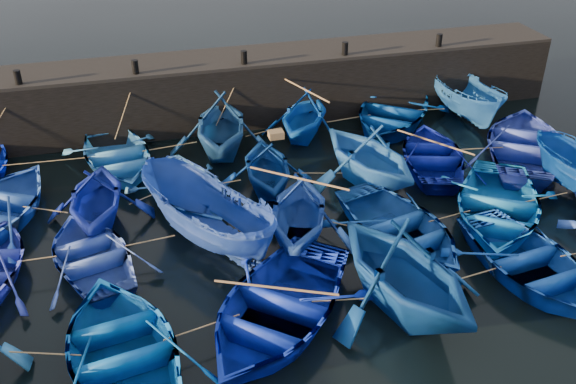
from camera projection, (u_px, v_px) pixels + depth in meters
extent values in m
plane|color=black|center=(318.00, 272.00, 17.51)|extent=(120.00, 120.00, 0.00)
cube|color=black|center=(241.00, 89.00, 25.56)|extent=(26.00, 2.50, 2.50)
cube|color=black|center=(240.00, 58.00, 24.89)|extent=(26.00, 2.50, 0.12)
cylinder|color=black|center=(18.00, 77.00, 22.21)|extent=(0.24, 0.24, 0.50)
cylinder|color=black|center=(135.00, 67.00, 23.10)|extent=(0.24, 0.24, 0.50)
cylinder|color=black|center=(244.00, 57.00, 23.98)|extent=(0.24, 0.24, 0.50)
cylinder|color=black|center=(345.00, 48.00, 24.87)|extent=(0.24, 0.24, 0.50)
cylinder|color=black|center=(439.00, 40.00, 25.75)|extent=(0.24, 0.24, 0.50)
imported|color=blue|center=(116.00, 156.00, 22.31)|extent=(4.13, 5.24, 0.99)
imported|color=navy|center=(221.00, 124.00, 22.98)|extent=(4.61, 5.08, 2.32)
imported|color=blue|center=(304.00, 114.00, 24.13)|extent=(4.69, 4.85, 1.95)
imported|color=navy|center=(392.00, 112.00, 25.31)|extent=(6.54, 6.82, 1.15)
imported|color=#1C59A4|center=(466.00, 98.00, 25.63)|extent=(1.85, 4.75, 1.83)
imported|color=#122495|center=(96.00, 196.00, 19.04)|extent=(3.67, 4.12, 1.98)
imported|color=blue|center=(188.00, 190.00, 20.34)|extent=(4.46, 5.29, 0.94)
imported|color=navy|center=(267.00, 166.00, 20.72)|extent=(3.51, 3.96, 1.92)
imported|color=blue|center=(369.00, 153.00, 21.01)|extent=(4.95, 5.35, 2.32)
imported|color=#061286|center=(433.00, 155.00, 22.42)|extent=(4.43, 5.27, 0.93)
imported|color=#2D40B8|center=(526.00, 143.00, 22.91)|extent=(6.46, 6.97, 1.18)
imported|color=blue|center=(92.00, 254.00, 17.48)|extent=(4.06, 4.88, 0.88)
imported|color=navy|center=(206.00, 217.00, 18.02)|extent=(4.34, 5.48, 2.01)
imported|color=blue|center=(298.00, 211.00, 18.22)|extent=(4.61, 4.93, 2.09)
imported|color=#12479F|center=(400.00, 227.00, 18.48)|extent=(4.62, 5.63, 1.02)
imported|color=blue|center=(497.00, 206.00, 19.36)|extent=(6.03, 6.52, 1.10)
imported|color=#024594|center=(123.00, 348.00, 14.32)|extent=(4.49, 5.69, 1.07)
imported|color=#081E96|center=(276.00, 307.00, 15.43)|extent=(6.58, 6.76, 1.15)
imported|color=navy|center=(404.00, 269.00, 15.57)|extent=(5.34, 5.79, 2.54)
imported|color=#0C3EA4|center=(531.00, 263.00, 17.04)|extent=(4.12, 5.30, 1.01)
cube|color=brown|center=(276.00, 135.00, 20.24)|extent=(0.47, 0.36, 0.23)
cylinder|color=tan|center=(46.00, 161.00, 21.83)|extent=(2.83, 0.18, 0.04)
cylinder|color=tan|center=(170.00, 147.00, 22.78)|extent=(1.95, 0.26, 0.04)
cylinder|color=tan|center=(264.00, 132.00, 23.82)|extent=(1.45, 0.45, 0.04)
cylinder|color=tan|center=(349.00, 119.00, 24.83)|extent=(1.88, 0.23, 0.04)
cylinder|color=tan|center=(429.00, 110.00, 25.57)|extent=(1.28, 0.25, 0.04)
cylinder|color=tan|center=(45.00, 210.00, 19.22)|extent=(1.32, 0.74, 0.04)
cylinder|color=tan|center=(144.00, 198.00, 19.78)|extent=(0.96, 0.54, 0.04)
cylinder|color=tan|center=(228.00, 182.00, 20.62)|extent=(0.82, 0.11, 0.04)
cylinder|color=tan|center=(318.00, 173.00, 21.13)|extent=(1.55, 0.45, 0.04)
cylinder|color=tan|center=(401.00, 161.00, 21.85)|extent=(0.87, 0.59, 0.04)
cylinder|color=tan|center=(480.00, 148.00, 22.65)|extent=(1.68, 0.29, 0.04)
cylinder|color=tan|center=(37.00, 259.00, 17.12)|extent=(1.01, 0.05, 0.04)
cylinder|color=tan|center=(150.00, 241.00, 17.84)|extent=(1.39, 0.19, 0.04)
cylinder|color=tan|center=(253.00, 228.00, 18.36)|extent=(0.81, 0.45, 0.04)
cylinder|color=tan|center=(349.00, 226.00, 18.47)|extent=(1.06, 0.81, 0.04)
cylinder|color=tan|center=(450.00, 216.00, 18.91)|extent=(1.47, 0.26, 0.04)
cylinder|color=tan|center=(545.00, 198.00, 19.81)|extent=(1.65, 0.19, 0.04)
cylinder|color=tan|center=(36.00, 353.00, 14.17)|extent=(1.96, 0.69, 0.04)
cylinder|color=tan|center=(202.00, 327.00, 14.88)|extent=(1.84, 0.44, 0.04)
cylinder|color=tan|center=(340.00, 300.00, 15.69)|extent=(1.37, 0.28, 0.04)
cylinder|color=tan|center=(469.00, 276.00, 16.48)|extent=(2.04, 0.31, 0.04)
cylinder|color=tan|center=(126.00, 107.00, 23.21)|extent=(1.10, 0.90, 2.09)
cylinder|color=tan|center=(230.00, 95.00, 24.16)|extent=(1.35, 0.68, 2.09)
cylinder|color=tan|center=(271.00, 89.00, 24.68)|extent=(1.96, 0.26, 2.09)
cylinder|color=tan|center=(363.00, 79.00, 25.61)|extent=(1.64, 0.06, 2.09)
cylinder|color=tan|center=(445.00, 72.00, 26.31)|extent=(0.73, 0.28, 2.08)
cylinder|color=#99724C|center=(305.00, 89.00, 23.61)|extent=(1.08, 2.84, 0.06)
cylinder|color=#99724C|center=(435.00, 142.00, 22.16)|extent=(1.77, 2.49, 0.06)
cylinder|color=#99724C|center=(299.00, 178.00, 17.66)|extent=(2.34, 1.97, 0.06)
cylinder|color=#99724C|center=(276.00, 288.00, 15.12)|extent=(2.74, 1.32, 0.06)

